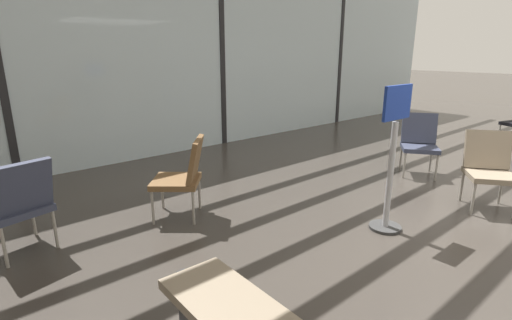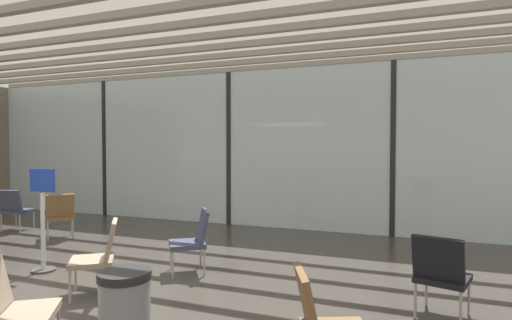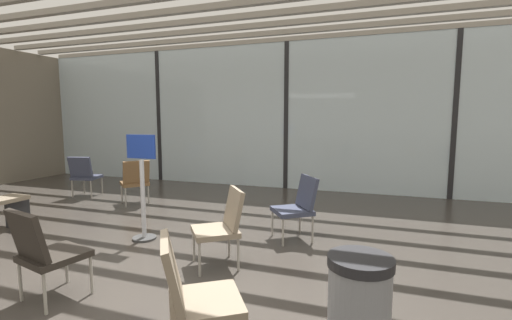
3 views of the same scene
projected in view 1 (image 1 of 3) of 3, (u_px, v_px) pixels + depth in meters
glass_curtain_wall at (221, 52)px, 7.04m from camera, size 14.00×0.08×3.42m
window_mullion_1 at (221, 52)px, 7.04m from camera, size 0.10×0.12×3.42m
window_mullion_2 at (339, 52)px, 9.24m from camera, size 0.10×0.12×3.42m
parked_airplane at (149, 42)px, 11.62m from camera, size 14.52×3.97×3.97m
lounge_chair_1 at (419, 140)px, 5.53m from camera, size 0.71×0.70×0.87m
lounge_chair_2 at (489, 165)px, 4.32m from camera, size 0.71×0.70×0.87m
lounge_chair_3 at (184, 173)px, 4.06m from camera, size 0.71×0.71×0.87m
lounge_chair_7 at (18, 202)px, 3.29m from camera, size 0.59×0.62×0.87m
info_sign at (391, 165)px, 3.71m from camera, size 0.44×0.32×1.44m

